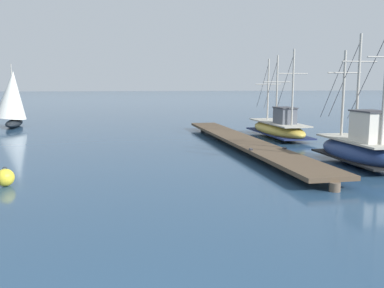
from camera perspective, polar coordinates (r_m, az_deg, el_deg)
floating_dock at (r=22.10m, az=6.96°, el=0.51°), size 2.25×19.10×0.53m
fishing_boat_0 at (r=26.45m, az=12.00°, el=2.22°), size 2.11×7.37×5.37m
fishing_boat_1 at (r=18.25m, az=22.39°, el=-0.47°), size 1.80×5.77×5.57m
mooring_buoy at (r=14.91m, az=-24.67°, el=-4.28°), size 0.59×0.59×0.66m
distant_sailboat at (r=35.04m, az=-23.86°, el=5.85°), size 2.89×4.73×4.94m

